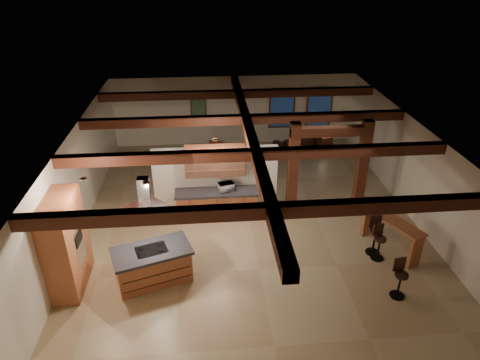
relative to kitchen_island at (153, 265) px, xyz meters
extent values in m
plane|color=tan|center=(2.69, 2.63, -0.47)|extent=(12.00, 12.00, 0.00)
plane|color=beige|center=(2.69, 8.63, 0.98)|extent=(10.00, 0.00, 10.00)
plane|color=beige|center=(2.69, -3.37, 0.98)|extent=(10.00, 0.00, 10.00)
plane|color=beige|center=(-2.31, 2.63, 0.98)|extent=(0.00, 12.00, 12.00)
plane|color=beige|center=(7.69, 2.63, 0.98)|extent=(0.00, 12.00, 12.00)
plane|color=#372411|center=(2.69, 2.63, 2.43)|extent=(12.00, 12.00, 0.00)
cube|color=#3E1F0F|center=(2.69, -1.37, 2.29)|extent=(10.00, 0.25, 0.28)
cube|color=#3E1F0F|center=(2.69, 1.33, 2.29)|extent=(10.00, 0.25, 0.28)
cube|color=#3E1F0F|center=(2.69, 3.93, 2.29)|extent=(10.00, 0.25, 0.28)
cube|color=#3E1F0F|center=(2.69, 6.63, 2.29)|extent=(10.00, 0.25, 0.28)
cube|color=#3E1F0F|center=(2.69, 2.63, 2.29)|extent=(0.28, 12.00, 0.28)
cube|color=#3E1F0F|center=(4.09, 3.13, 0.98)|extent=(0.30, 0.30, 2.90)
cube|color=#3E1F0F|center=(6.29, 3.13, 0.98)|extent=(0.30, 0.30, 2.90)
cube|color=#3E1F0F|center=(5.19, 3.13, 2.13)|extent=(2.50, 0.28, 0.28)
cube|color=beige|center=(1.69, 3.13, 0.63)|extent=(3.80, 0.18, 2.20)
cube|color=#9B5532|center=(-1.98, 0.03, 0.73)|extent=(0.64, 1.60, 2.40)
cube|color=silver|center=(-1.68, 0.03, 0.68)|extent=(0.06, 0.62, 0.95)
cube|color=black|center=(-1.64, 0.03, 0.88)|extent=(0.01, 0.50, 0.28)
cube|color=#9B5532|center=(1.69, 2.74, -0.04)|extent=(2.40, 0.60, 0.86)
cube|color=black|center=(1.69, 2.74, 0.43)|extent=(2.50, 0.66, 0.08)
cube|color=#9B5532|center=(1.69, 2.95, 1.38)|extent=(1.80, 0.34, 0.95)
cube|color=silver|center=(1.69, 2.77, 1.38)|extent=(1.74, 0.02, 0.90)
pyramid|color=silver|center=(0.00, 0.00, 1.25)|extent=(1.10, 1.10, 0.45)
cube|color=silver|center=(0.00, 0.00, 2.06)|extent=(0.26, 0.22, 0.73)
cube|color=#3E1F0F|center=(4.69, 8.57, 1.03)|extent=(1.10, 0.05, 1.70)
cube|color=black|center=(4.69, 8.54, 1.03)|extent=(0.95, 0.02, 1.55)
cube|color=#3E1F0F|center=(6.29, 8.57, 1.03)|extent=(1.10, 0.05, 1.70)
cube|color=black|center=(6.29, 8.54, 1.03)|extent=(0.95, 0.02, 1.55)
cube|color=#3E1F0F|center=(1.19, 8.57, 1.23)|extent=(0.65, 0.04, 0.85)
cube|color=#225134|center=(1.19, 8.54, 1.23)|extent=(0.55, 0.01, 0.75)
cylinder|color=silver|center=(0.09, -0.17, 2.40)|extent=(0.16, 0.16, 0.03)
cylinder|color=silver|center=(1.69, 2.13, 2.40)|extent=(0.16, 0.16, 0.03)
cylinder|color=silver|center=(-1.31, 0.13, 2.40)|extent=(0.16, 0.16, 0.03)
cube|color=#9B5532|center=(0.00, 0.00, -0.05)|extent=(1.96, 1.40, 0.85)
cube|color=black|center=(0.00, 0.00, 0.41)|extent=(2.11, 1.55, 0.08)
cube|color=black|center=(0.00, 0.00, 0.46)|extent=(0.86, 0.70, 0.02)
imported|color=#3F210F|center=(2.35, 4.98, -0.14)|extent=(2.09, 1.45, 0.67)
imported|color=black|center=(5.22, 7.84, -0.20)|extent=(2.01, 1.44, 0.55)
imported|color=#B4B4B8|center=(1.98, 2.74, 0.60)|extent=(0.53, 0.42, 0.25)
cube|color=#9B5532|center=(6.37, 0.70, 0.48)|extent=(1.20, 1.89, 0.06)
cube|color=#9B5532|center=(6.72, -0.07, -0.01)|extent=(0.42, 0.26, 0.93)
cube|color=#9B5532|center=(6.02, 1.46, -0.01)|extent=(0.42, 0.26, 0.93)
cube|color=#3E1F0F|center=(6.37, 7.53, -0.16)|extent=(0.55, 0.55, 0.62)
cylinder|color=black|center=(6.37, 7.53, 0.23)|extent=(0.06, 0.06, 0.16)
cone|color=#FFDF99|center=(6.37, 7.53, 0.39)|extent=(0.28, 0.28, 0.18)
cylinder|color=black|center=(5.87, -1.11, 0.17)|extent=(0.32, 0.32, 0.06)
cube|color=black|center=(5.84, -0.95, 0.38)|extent=(0.31, 0.08, 0.36)
cylinder|color=black|center=(5.87, -1.11, -0.15)|extent=(0.05, 0.05, 0.63)
cylinder|color=black|center=(5.87, -1.11, -0.45)|extent=(0.36, 0.36, 0.03)
cylinder|color=black|center=(5.91, 0.33, 0.16)|extent=(0.32, 0.32, 0.06)
cube|color=black|center=(5.88, 0.47, 0.37)|extent=(0.30, 0.10, 0.35)
cylinder|color=black|center=(5.91, 0.33, -0.15)|extent=(0.05, 0.05, 0.62)
cylinder|color=black|center=(5.91, 0.33, -0.45)|extent=(0.35, 0.35, 0.03)
cylinder|color=black|center=(5.88, 0.58, 0.22)|extent=(0.35, 0.35, 0.07)
cube|color=black|center=(5.88, 0.74, 0.45)|extent=(0.33, 0.06, 0.39)
cylinder|color=black|center=(5.88, 0.58, -0.12)|extent=(0.06, 0.06, 0.68)
cylinder|color=black|center=(5.88, 0.58, -0.45)|extent=(0.39, 0.39, 0.03)
cube|color=#3E1F0F|center=(1.37, 4.50, 0.02)|extent=(0.58, 0.58, 0.07)
cube|color=#3E1F0F|center=(1.45, 4.71, 0.43)|extent=(0.45, 0.20, 0.82)
cylinder|color=#3E1F0F|center=(1.14, 4.38, -0.24)|extent=(0.05, 0.05, 0.46)
cylinder|color=#3E1F0F|center=(1.49, 4.26, -0.24)|extent=(0.05, 0.05, 0.46)
cylinder|color=#3E1F0F|center=(1.26, 4.73, -0.24)|extent=(0.05, 0.05, 0.46)
cylinder|color=#3E1F0F|center=(1.61, 4.61, -0.24)|extent=(0.05, 0.05, 0.46)
cube|color=#3E1F0F|center=(1.86, 5.95, 0.02)|extent=(0.58, 0.58, 0.07)
cube|color=#3E1F0F|center=(1.79, 5.73, 0.43)|extent=(0.45, 0.20, 0.82)
cylinder|color=#3E1F0F|center=(2.10, 6.07, -0.24)|extent=(0.05, 0.05, 0.46)
cylinder|color=#3E1F0F|center=(1.74, 6.19, -0.24)|extent=(0.05, 0.05, 0.46)
cylinder|color=#3E1F0F|center=(1.98, 5.72, -0.24)|extent=(0.05, 0.05, 0.46)
cylinder|color=#3E1F0F|center=(1.63, 5.84, -0.24)|extent=(0.05, 0.05, 0.46)
cube|color=#3E1F0F|center=(2.83, 4.01, 0.02)|extent=(0.58, 0.58, 0.07)
cube|color=#3E1F0F|center=(2.91, 4.23, 0.43)|extent=(0.45, 0.20, 0.82)
cylinder|color=#3E1F0F|center=(2.60, 3.89, -0.24)|extent=(0.05, 0.05, 0.46)
cylinder|color=#3E1F0F|center=(2.95, 3.77, -0.24)|extent=(0.05, 0.05, 0.46)
cylinder|color=#3E1F0F|center=(2.71, 4.24, -0.24)|extent=(0.05, 0.05, 0.46)
cylinder|color=#3E1F0F|center=(3.07, 4.13, -0.24)|extent=(0.05, 0.05, 0.46)
cube|color=#3E1F0F|center=(3.32, 5.47, 0.02)|extent=(0.58, 0.58, 0.07)
cube|color=#3E1F0F|center=(3.25, 5.25, 0.43)|extent=(0.45, 0.20, 0.82)
cylinder|color=#3E1F0F|center=(3.56, 5.58, -0.24)|extent=(0.05, 0.05, 0.46)
cylinder|color=#3E1F0F|center=(3.20, 5.70, -0.24)|extent=(0.05, 0.05, 0.46)
cylinder|color=#3E1F0F|center=(3.44, 5.23, -0.24)|extent=(0.05, 0.05, 0.46)
cylinder|color=#3E1F0F|center=(3.08, 5.35, -0.24)|extent=(0.05, 0.05, 0.46)
camera|label=1|loc=(1.42, -8.51, 6.84)|focal=32.00mm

